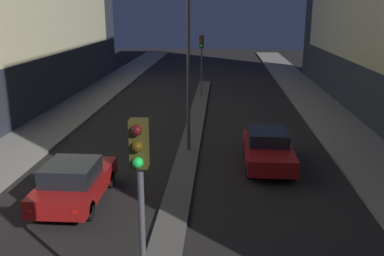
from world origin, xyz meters
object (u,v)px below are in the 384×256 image
street_lamp (188,4)px  car_right_lane (268,149)px  traffic_light_mid (202,52)px  traffic_light_near (140,181)px  car_left_lane (74,182)px

street_lamp → car_right_lane: 6.94m
traffic_light_mid → car_right_lane: size_ratio=1.01×
traffic_light_near → car_right_lane: traffic_light_near is taller
traffic_light_mid → car_right_lane: bearing=-76.0°
traffic_light_near → car_left_lane: traffic_light_near is taller
traffic_light_mid → traffic_light_near: bearing=-90.0°
traffic_light_mid → car_right_lane: (3.45, -13.80, -2.62)m
car_left_lane → car_right_lane: bearing=30.4°
car_left_lane → car_right_lane: car_left_lane is taller
traffic_light_mid → street_lamp: bearing=-90.0°
street_lamp → car_left_lane: bearing=-121.9°
traffic_light_near → traffic_light_mid: (0.00, 23.78, 0.00)m
traffic_light_near → car_right_lane: size_ratio=1.01×
street_lamp → car_right_lane: (3.45, -1.49, -5.83)m
traffic_light_mid → car_left_lane: traffic_light_mid is taller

